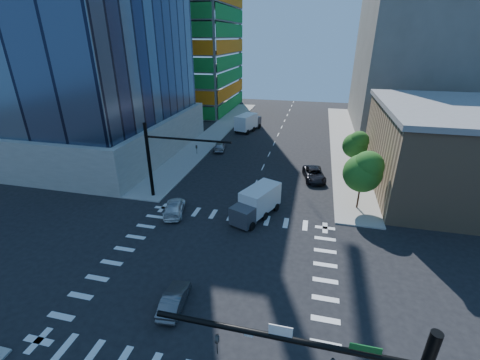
# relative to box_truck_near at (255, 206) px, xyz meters

# --- Properties ---
(ground) EXTENTS (160.00, 160.00, 0.00)m
(ground) POSITION_rel_box_truck_near_xyz_m (-1.61, -9.41, -1.40)
(ground) COLOR black
(ground) RESTS_ON ground
(road_markings) EXTENTS (20.00, 20.00, 0.01)m
(road_markings) POSITION_rel_box_truck_near_xyz_m (-1.61, -9.41, -1.40)
(road_markings) COLOR silver
(road_markings) RESTS_ON ground
(sidewalk_ne) EXTENTS (5.00, 60.00, 0.15)m
(sidewalk_ne) POSITION_rel_box_truck_near_xyz_m (10.89, 30.59, -1.33)
(sidewalk_ne) COLOR gray
(sidewalk_ne) RESTS_ON ground
(sidewalk_nw) EXTENTS (5.00, 60.00, 0.15)m
(sidewalk_nw) POSITION_rel_box_truck_near_xyz_m (-14.11, 30.59, -1.33)
(sidewalk_nw) COLOR gray
(sidewalk_nw) RESTS_ON ground
(construction_building) EXTENTS (25.16, 34.50, 70.60)m
(construction_building) POSITION_rel_box_truck_near_xyz_m (-29.02, 52.52, 23.21)
(construction_building) COLOR slate
(construction_building) RESTS_ON ground
(commercial_building) EXTENTS (20.50, 22.50, 10.60)m
(commercial_building) POSITION_rel_box_truck_near_xyz_m (23.39, 12.59, 3.91)
(commercial_building) COLOR #8D7052
(commercial_building) RESTS_ON ground
(bg_building_ne) EXTENTS (24.00, 30.00, 28.00)m
(bg_building_ne) POSITION_rel_box_truck_near_xyz_m (25.39, 45.59, 12.60)
(bg_building_ne) COLOR #5E5B55
(bg_building_ne) RESTS_ON ground
(signal_mast_nw) EXTENTS (10.20, 0.40, 9.00)m
(signal_mast_nw) POSITION_rel_box_truck_near_xyz_m (-11.61, 2.09, 4.09)
(signal_mast_nw) COLOR black
(signal_mast_nw) RESTS_ON sidewalk_nw
(tree_south) EXTENTS (4.16, 4.16, 6.82)m
(tree_south) POSITION_rel_box_truck_near_xyz_m (11.02, 4.49, 3.28)
(tree_south) COLOR #382316
(tree_south) RESTS_ON sidewalk_ne
(tree_north) EXTENTS (3.54, 3.52, 5.78)m
(tree_north) POSITION_rel_box_truck_near_xyz_m (11.32, 16.49, 2.59)
(tree_north) COLOR #382316
(tree_north) RESTS_ON sidewalk_ne
(car_nb_far) EXTENTS (3.58, 5.95, 1.55)m
(car_nb_far) POSITION_rel_box_truck_near_xyz_m (5.90, 11.78, -0.63)
(car_nb_far) COLOR black
(car_nb_far) RESTS_ON ground
(car_sb_near) EXTENTS (3.26, 5.28, 1.43)m
(car_sb_near) POSITION_rel_box_truck_near_xyz_m (-8.80, -1.19, -0.69)
(car_sb_near) COLOR white
(car_sb_near) RESTS_ON ground
(car_sb_mid) EXTENTS (2.59, 4.73, 1.52)m
(car_sb_mid) POSITION_rel_box_truck_near_xyz_m (-10.11, 20.51, -0.64)
(car_sb_mid) COLOR #98999F
(car_sb_mid) RESTS_ON ground
(car_sb_cross) EXTENTS (1.76, 4.10, 1.31)m
(car_sb_cross) POSITION_rel_box_truck_near_xyz_m (-3.23, -13.70, -0.74)
(car_sb_cross) COLOR #4F4F54
(car_sb_cross) RESTS_ON ground
(box_truck_near) EXTENTS (4.71, 6.56, 3.17)m
(box_truck_near) POSITION_rel_box_truck_near_xyz_m (0.00, 0.00, 0.00)
(box_truck_near) COLOR black
(box_truck_near) RESTS_ON ground
(box_truck_far) EXTENTS (4.51, 7.13, 3.47)m
(box_truck_far) POSITION_rel_box_truck_near_xyz_m (-8.02, 34.26, 0.13)
(box_truck_far) COLOR black
(box_truck_far) RESTS_ON ground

